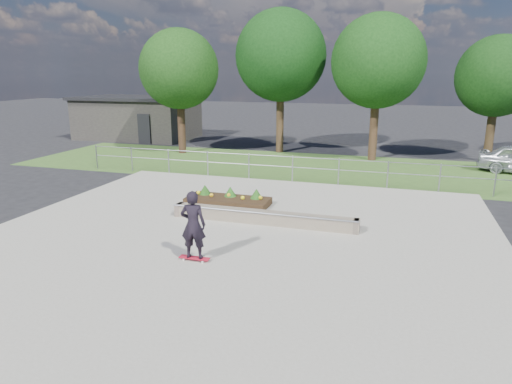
# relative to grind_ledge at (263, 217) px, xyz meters

# --- Properties ---
(ground) EXTENTS (120.00, 120.00, 0.00)m
(ground) POSITION_rel_grind_ledge_xyz_m (-0.39, -1.60, -0.26)
(ground) COLOR black
(ground) RESTS_ON ground
(grass_verge) EXTENTS (30.00, 8.00, 0.02)m
(grass_verge) POSITION_rel_grind_ledge_xyz_m (-0.39, 9.40, -0.25)
(grass_verge) COLOR #345522
(grass_verge) RESTS_ON ground
(concrete_slab) EXTENTS (15.00, 15.00, 0.06)m
(concrete_slab) POSITION_rel_grind_ledge_xyz_m (-0.39, -1.60, -0.23)
(concrete_slab) COLOR gray
(concrete_slab) RESTS_ON ground
(fence) EXTENTS (20.06, 0.06, 1.20)m
(fence) POSITION_rel_grind_ledge_xyz_m (-0.39, 5.90, 0.51)
(fence) COLOR gray
(fence) RESTS_ON ground
(building) EXTENTS (8.40, 5.40, 3.00)m
(building) POSITION_rel_grind_ledge_xyz_m (-14.39, 16.39, 1.25)
(building) COLOR #292724
(building) RESTS_ON ground
(tree_far_left) EXTENTS (4.55, 4.55, 7.15)m
(tree_far_left) POSITION_rel_grind_ledge_xyz_m (-8.39, 11.40, 4.59)
(tree_far_left) COLOR black
(tree_far_left) RESTS_ON ground
(tree_mid_left) EXTENTS (5.25, 5.25, 8.25)m
(tree_mid_left) POSITION_rel_grind_ledge_xyz_m (-2.89, 13.40, 5.34)
(tree_mid_left) COLOR #322014
(tree_mid_left) RESTS_ON ground
(tree_mid_right) EXTENTS (4.90, 4.90, 7.70)m
(tree_mid_right) POSITION_rel_grind_ledge_xyz_m (2.61, 12.40, 4.97)
(tree_mid_right) COLOR #321F14
(tree_mid_right) RESTS_ON ground
(tree_far_right) EXTENTS (4.20, 4.20, 6.60)m
(tree_far_right) POSITION_rel_grind_ledge_xyz_m (8.61, 13.90, 4.21)
(tree_far_right) COLOR black
(tree_far_right) RESTS_ON ground
(grind_ledge) EXTENTS (6.00, 0.44, 0.43)m
(grind_ledge) POSITION_rel_grind_ledge_xyz_m (0.00, 0.00, 0.00)
(grind_ledge) COLOR #6C5F4F
(grind_ledge) RESTS_ON concrete_slab
(planter_bed) EXTENTS (3.00, 1.20, 0.61)m
(planter_bed) POSITION_rel_grind_ledge_xyz_m (-1.80, 1.71, -0.02)
(planter_bed) COLOR black
(planter_bed) RESTS_ON concrete_slab
(skateboarder) EXTENTS (0.80, 0.51, 1.83)m
(skateboarder) POSITION_rel_grind_ledge_xyz_m (-0.83, -3.33, 0.75)
(skateboarder) COLOR white
(skateboarder) RESTS_ON concrete_slab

